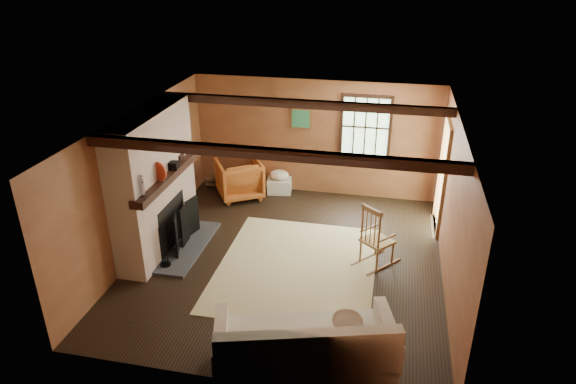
% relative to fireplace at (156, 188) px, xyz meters
% --- Properties ---
extents(ground, '(5.50, 5.50, 0.00)m').
position_rel_fireplace_xyz_m(ground, '(2.23, 0.00, -1.10)').
color(ground, black).
rests_on(ground, ground).
extents(room_envelope, '(5.02, 5.52, 2.44)m').
position_rel_fireplace_xyz_m(room_envelope, '(2.45, 0.26, 0.53)').
color(room_envelope, brown).
rests_on(room_envelope, ground).
extents(fireplace, '(1.02, 2.30, 2.40)m').
position_rel_fireplace_xyz_m(fireplace, '(0.00, 0.00, 0.00)').
color(fireplace, '#97433A').
rests_on(fireplace, ground).
extents(rug, '(2.50, 3.00, 0.01)m').
position_rel_fireplace_xyz_m(rug, '(2.43, -0.20, -1.10)').
color(rug, tan).
rests_on(rug, ground).
extents(rocking_chair, '(0.81, 0.85, 1.07)m').
position_rel_fireplace_xyz_m(rocking_chair, '(3.65, 0.18, -0.65)').
color(rocking_chair, tan).
rests_on(rocking_chair, ground).
extents(sofa, '(2.33, 1.50, 0.87)m').
position_rel_fireplace_xyz_m(sofa, '(2.97, -2.40, -0.79)').
color(sofa, white).
rests_on(sofa, ground).
extents(firewood_pile, '(0.60, 0.11, 0.22)m').
position_rel_fireplace_xyz_m(firewood_pile, '(0.18, 2.50, -0.99)').
color(firewood_pile, brown).
rests_on(firewood_pile, ground).
extents(laundry_basket, '(0.55, 0.45, 0.30)m').
position_rel_fireplace_xyz_m(laundry_basket, '(1.51, 2.55, -0.95)').
color(laundry_basket, silver).
rests_on(laundry_basket, ground).
extents(basket_pillow, '(0.50, 0.46, 0.20)m').
position_rel_fireplace_xyz_m(basket_pillow, '(1.51, 2.55, -0.70)').
color(basket_pillow, white).
rests_on(basket_pillow, laundry_basket).
extents(armchair, '(1.19, 1.20, 0.80)m').
position_rel_fireplace_xyz_m(armchair, '(0.75, 2.18, -0.70)').
color(armchair, '#BF6026').
rests_on(armchair, ground).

